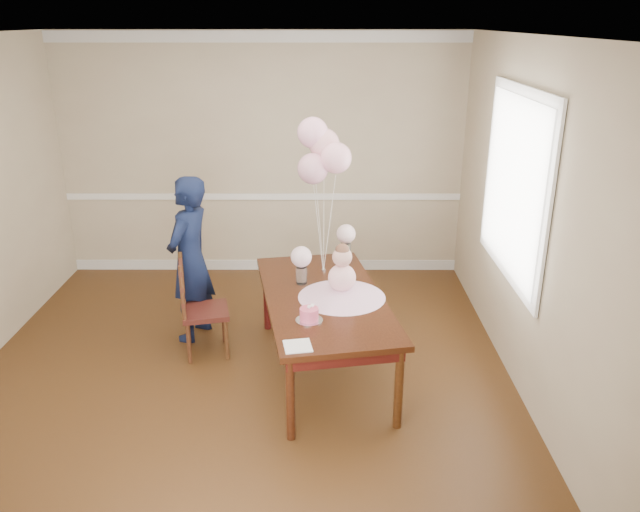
{
  "coord_description": "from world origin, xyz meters",
  "views": [
    {
      "loc": [
        0.67,
        -4.4,
        2.81
      ],
      "look_at": [
        0.66,
        0.2,
        1.05
      ],
      "focal_mm": 35.0,
      "sensor_mm": 36.0,
      "label": 1
    }
  ],
  "objects_px": {
    "birthday_cake": "(309,314)",
    "dining_chair_seat": "(205,312)",
    "dining_table_top": "(324,298)",
    "woman": "(190,259)"
  },
  "relations": [
    {
      "from": "birthday_cake",
      "to": "dining_chair_seat",
      "type": "bearing_deg",
      "value": 140.68
    },
    {
      "from": "birthday_cake",
      "to": "woman",
      "type": "height_order",
      "value": "woman"
    },
    {
      "from": "birthday_cake",
      "to": "dining_chair_seat",
      "type": "relative_size",
      "value": 0.36
    },
    {
      "from": "dining_chair_seat",
      "to": "woman",
      "type": "distance_m",
      "value": 0.52
    },
    {
      "from": "birthday_cake",
      "to": "woman",
      "type": "xyz_separation_m",
      "value": [
        -1.1,
        1.08,
        0.01
      ]
    },
    {
      "from": "birthday_cake",
      "to": "woman",
      "type": "distance_m",
      "value": 1.54
    },
    {
      "from": "dining_table_top",
      "to": "dining_chair_seat",
      "type": "height_order",
      "value": "dining_table_top"
    },
    {
      "from": "dining_table_top",
      "to": "birthday_cake",
      "type": "bearing_deg",
      "value": -113.96
    },
    {
      "from": "dining_table_top",
      "to": "dining_chair_seat",
      "type": "relative_size",
      "value": 4.74
    },
    {
      "from": "birthday_cake",
      "to": "dining_table_top",
      "type": "bearing_deg",
      "value": 76.23
    }
  ]
}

